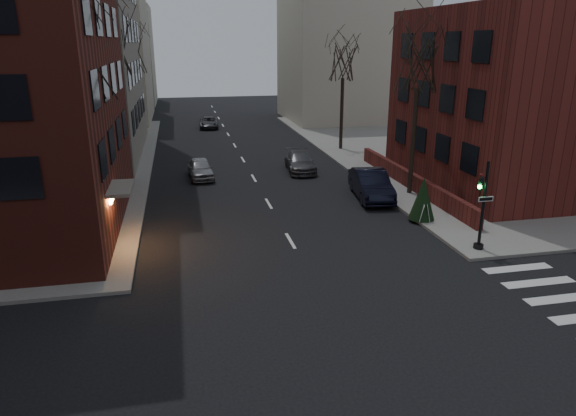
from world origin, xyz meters
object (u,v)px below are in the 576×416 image
object	(u,v)px
tree_left_a	(79,55)
evergreen_shrub	(423,198)
tree_right_b	(343,60)
car_lane_silver	(200,168)
tree_left_b	(110,43)
streetlamp_near	(122,125)
car_lane_gray	(300,162)
tree_left_c	(129,53)
traffic_signal	(481,211)
tree_right_a	(419,60)
parked_sedan	(371,185)
sandwich_board	(425,212)
streetlamp_far	(141,94)
car_lane_far	(209,123)

from	to	relation	value
tree_left_a	evergreen_shrub	xyz separation A→B (m)	(16.10, -0.72, -7.21)
tree_right_b	car_lane_silver	xyz separation A→B (m)	(-12.38, -7.19, -6.91)
tree_left_b	tree_right_b	distance (m)	18.64
streetlamp_near	car_lane_gray	world-z (taller)	streetlamp_near
tree_left_a	tree_left_c	size ratio (longest dim) A/B	1.06
traffic_signal	streetlamp_near	xyz separation A→B (m)	(-16.14, 13.01, 2.33)
tree_right_a	tree_right_b	size ratio (longest dim) A/B	1.06
parked_sedan	sandwich_board	xyz separation A→B (m)	(1.10, -4.88, -0.24)
tree_left_b	tree_left_c	size ratio (longest dim) A/B	1.11
car_lane_gray	car_lane_silver	bearing A→B (deg)	-170.41
tree_right_a	sandwich_board	world-z (taller)	tree_right_a
parked_sedan	evergreen_shrub	size ratio (longest dim) A/B	2.33
tree_right_b	parked_sedan	distance (m)	15.93
traffic_signal	tree_right_a	bearing A→B (deg)	84.53
traffic_signal	tree_left_c	world-z (taller)	tree_left_c
streetlamp_far	car_lane_silver	distance (m)	18.16
tree_right_b	streetlamp_near	distance (m)	20.01
sandwich_board	streetlamp_far	bearing A→B (deg)	140.57
traffic_signal	sandwich_board	size ratio (longest dim) A/B	4.28
sandwich_board	car_lane_far	bearing A→B (deg)	127.43
traffic_signal	parked_sedan	bearing A→B (deg)	101.16
tree_right_a	streetlamp_far	distance (m)	29.65
car_lane_gray	sandwich_board	bearing A→B (deg)	-68.35
car_lane_silver	evergreen_shrub	world-z (taller)	evergreen_shrub
tree_right_a	tree_left_c	bearing A→B (deg)	128.66
streetlamp_near	car_lane_silver	size ratio (longest dim) A/B	1.58
tree_right_b	parked_sedan	world-z (taller)	tree_right_b
tree_left_b	tree_left_c	world-z (taller)	tree_left_b
tree_left_c	tree_right_a	bearing A→B (deg)	-51.34
traffic_signal	car_lane_gray	bearing A→B (deg)	104.78
tree_left_c	streetlamp_far	bearing A→B (deg)	73.30
tree_left_c	car_lane_far	bearing A→B (deg)	42.16
tree_right_a	car_lane_far	distance (m)	31.23
streetlamp_near	sandwich_board	bearing A→B (deg)	-30.38
car_lane_silver	parked_sedan	bearing A→B (deg)	-38.89
car_lane_far	tree_left_a	bearing A→B (deg)	-98.88
car_lane_gray	evergreen_shrub	bearing A→B (deg)	-67.89
car_lane_gray	tree_left_a	bearing A→B (deg)	-132.37
car_lane_gray	evergreen_shrub	size ratio (longest dim) A/B	2.13
tree_left_a	tree_left_b	xyz separation A→B (m)	(0.00, 12.00, 0.44)
tree_left_c	sandwich_board	size ratio (longest dim) A/B	10.40
tree_left_b	parked_sedan	world-z (taller)	tree_left_b
sandwich_board	evergreen_shrub	xyz separation A→B (m)	(0.00, 0.36, 0.65)
tree_left_a	sandwich_board	bearing A→B (deg)	-3.85
parked_sedan	car_lane_silver	bearing A→B (deg)	151.71
tree_right_b	evergreen_shrub	size ratio (longest dim) A/B	4.12
tree_right_a	car_lane_silver	distance (m)	15.93
tree_left_c	evergreen_shrub	size ratio (longest dim) A/B	4.36
parked_sedan	car_lane_gray	size ratio (longest dim) A/B	1.10
sandwich_board	evergreen_shrub	bearing A→B (deg)	112.52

